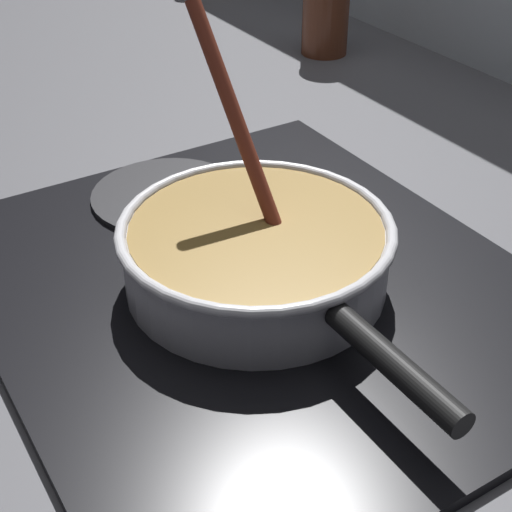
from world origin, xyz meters
The scene contains 6 objects.
ground centered at (0.00, 0.00, -0.02)m, with size 2.40×1.60×0.04m, color #4C4C51.
hob_plate centered at (0.06, 0.18, 0.01)m, with size 0.56×0.48×0.01m, color black.
burner_ring centered at (0.06, 0.18, 0.02)m, with size 0.18×0.18×0.01m, color #592D0C.
spare_burner centered at (-0.13, 0.18, 0.01)m, with size 0.17×0.17×0.01m, color #262628.
cooking_pan centered at (0.06, 0.18, 0.05)m, with size 0.39×0.25×0.24m.
condiment_jar centered at (-0.44, 0.62, 0.07)m, with size 0.08×0.08×0.14m.
Camera 1 is at (0.54, -0.12, 0.43)m, focal length 53.27 mm.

